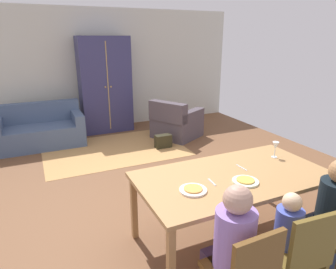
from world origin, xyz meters
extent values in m
cube|color=brown|center=(0.00, 0.46, -0.01)|extent=(6.77, 6.11, 0.02)
cube|color=beige|center=(0.00, 3.56, 1.35)|extent=(6.77, 0.10, 2.70)
cube|color=#AD7D4A|center=(0.29, -1.28, 0.74)|extent=(1.94, 1.03, 0.04)
cube|color=#AD7D4A|center=(-0.62, -1.74, 0.36)|extent=(0.06, 0.06, 0.72)
cube|color=#AD7D4A|center=(1.20, -1.74, 0.36)|extent=(0.06, 0.06, 0.72)
cube|color=#AD7D4A|center=(-0.62, -0.83, 0.36)|extent=(0.06, 0.06, 0.72)
cube|color=#AD7D4A|center=(1.20, -0.83, 0.36)|extent=(0.06, 0.06, 0.72)
cylinder|color=white|center=(-0.24, -1.40, 0.77)|extent=(0.25, 0.25, 0.02)
cylinder|color=gold|center=(-0.24, -1.40, 0.78)|extent=(0.17, 0.17, 0.01)
cylinder|color=silver|center=(0.29, -1.46, 0.77)|extent=(0.25, 0.25, 0.02)
cylinder|color=gold|center=(0.29, -1.46, 0.78)|extent=(0.17, 0.17, 0.01)
cylinder|color=silver|center=(0.99, -1.10, 0.76)|extent=(0.06, 0.06, 0.01)
cylinder|color=silver|center=(0.99, -1.10, 0.81)|extent=(0.01, 0.01, 0.09)
cone|color=silver|center=(0.99, -1.10, 0.90)|extent=(0.07, 0.07, 0.09)
cube|color=silver|center=(0.00, -1.33, 0.76)|extent=(0.03, 0.15, 0.01)
cube|color=silver|center=(0.47, -1.18, 0.76)|extent=(0.02, 0.17, 0.01)
cube|color=brown|center=(-0.24, -2.27, 0.66)|extent=(0.42, 0.05, 0.42)
cylinder|color=#9472C3|center=(-0.24, -2.02, 0.68)|extent=(0.30, 0.30, 0.46)
sphere|color=tan|center=(-0.24, -2.02, 1.00)|extent=(0.21, 0.21, 0.21)
cube|color=brown|center=(0.29, -2.08, 0.43)|extent=(0.45, 0.45, 0.04)
cube|color=brown|center=(0.28, -2.27, 0.66)|extent=(0.42, 0.07, 0.42)
cube|color=brown|center=(0.48, -1.92, 0.21)|extent=(0.04, 0.04, 0.41)
cube|color=brown|center=(0.13, -1.89, 0.21)|extent=(0.04, 0.04, 0.41)
cube|color=#323346|center=(0.30, -1.96, 0.23)|extent=(0.21, 0.26, 0.45)
cylinder|color=#4656B5|center=(0.29, -2.02, 0.62)|extent=(0.22, 0.22, 0.33)
sphere|color=beige|center=(0.29, -2.02, 0.85)|extent=(0.15, 0.15, 0.15)
cube|color=brown|center=(0.83, -2.08, 0.43)|extent=(0.43, 0.43, 0.04)
cube|color=brown|center=(1.00, -1.90, 0.21)|extent=(0.04, 0.04, 0.41)
cube|color=brown|center=(0.64, -1.90, 0.21)|extent=(0.04, 0.04, 0.41)
cube|color=#2E3D56|center=(0.82, -1.94, 0.23)|extent=(0.27, 0.34, 0.45)
cylinder|color=black|center=(0.83, -2.02, 0.68)|extent=(0.30, 0.30, 0.46)
cube|color=tan|center=(-0.13, 1.86, 0.00)|extent=(2.60, 1.80, 0.01)
cube|color=#475A79|center=(-1.39, 2.66, 0.21)|extent=(1.63, 0.84, 0.42)
cube|color=#475A79|center=(-1.39, 3.00, 0.62)|extent=(1.63, 0.20, 0.40)
cube|color=#475A79|center=(-0.67, 2.66, 0.52)|extent=(0.18, 0.84, 0.20)
cube|color=#4C434B|center=(1.32, 2.06, 0.21)|extent=(1.15, 1.15, 0.42)
cube|color=#4C434B|center=(1.02, 1.89, 0.62)|extent=(0.58, 0.84, 0.40)
cube|color=#4C434B|center=(1.48, 1.76, 0.52)|extent=(0.82, 0.56, 0.20)
cube|color=#4C434B|center=(1.16, 2.35, 0.52)|extent=(0.82, 0.56, 0.20)
cube|color=navy|center=(0.07, 3.17, 1.05)|extent=(1.10, 0.56, 2.10)
cube|color=tan|center=(0.07, 2.89, 1.05)|extent=(0.02, 0.01, 1.89)
sphere|color=tan|center=(0.01, 2.88, 1.05)|extent=(0.04, 0.04, 0.04)
sphere|color=tan|center=(0.13, 2.88, 1.05)|extent=(0.04, 0.04, 0.04)
cube|color=#2B2818|center=(0.77, 1.56, 0.13)|extent=(0.32, 0.16, 0.26)
camera|label=1|loc=(-1.44, -3.46, 2.07)|focal=31.80mm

